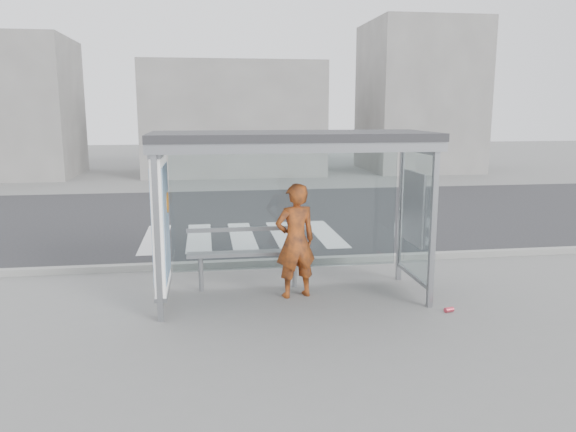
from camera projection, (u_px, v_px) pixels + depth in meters
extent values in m
plane|color=slate|center=(292.00, 298.00, 8.93)|extent=(80.00, 80.00, 0.00)
cube|color=#262628|center=(254.00, 216.00, 15.73)|extent=(30.00, 10.00, 0.01)
cube|color=gray|center=(277.00, 262.00, 10.81)|extent=(30.00, 0.18, 0.12)
cube|color=silver|center=(155.00, 239.00, 12.94)|extent=(0.55, 3.00, 0.00)
cube|color=silver|center=(199.00, 238.00, 13.09)|extent=(0.55, 3.00, 0.00)
cube|color=silver|center=(242.00, 236.00, 13.23)|extent=(0.55, 3.00, 0.00)
cube|color=silver|center=(284.00, 235.00, 13.37)|extent=(0.55, 3.00, 0.00)
cube|color=silver|center=(325.00, 234.00, 13.52)|extent=(0.55, 3.00, 0.00)
cube|color=gray|center=(157.00, 235.00, 7.73)|extent=(0.08, 0.08, 2.50)
cube|color=gray|center=(433.00, 226.00, 8.30)|extent=(0.08, 0.08, 2.50)
cube|color=gray|center=(164.00, 216.00, 9.09)|extent=(0.08, 0.08, 2.50)
cube|color=gray|center=(401.00, 210.00, 9.66)|extent=(0.08, 0.08, 2.50)
cube|color=#2D2D30|center=(293.00, 136.00, 8.45)|extent=(4.25, 1.65, 0.12)
cube|color=gray|center=(301.00, 147.00, 7.73)|extent=(4.25, 0.06, 0.18)
cube|color=white|center=(286.00, 210.00, 9.37)|extent=(3.80, 0.02, 2.00)
cube|color=white|center=(161.00, 222.00, 8.40)|extent=(0.15, 1.25, 2.00)
cube|color=teal|center=(167.00, 222.00, 8.41)|extent=(0.01, 1.10, 1.70)
cylinder|color=orange|center=(168.00, 202.00, 8.61)|extent=(0.02, 0.32, 0.32)
cube|color=white|center=(416.00, 214.00, 8.97)|extent=(0.03, 1.25, 2.00)
cube|color=beige|center=(413.00, 208.00, 9.00)|extent=(0.03, 0.86, 1.16)
cube|color=slate|center=(2.00, 108.00, 24.41)|extent=(6.00, 5.00, 6.00)
cube|color=slate|center=(232.00, 119.00, 25.94)|extent=(8.00, 5.00, 5.00)
cube|color=slate|center=(419.00, 97.00, 27.06)|extent=(5.00, 5.00, 7.00)
imported|color=orange|center=(295.00, 241.00, 8.85)|extent=(0.75, 0.57, 1.83)
cube|color=gray|center=(248.00, 253.00, 9.27)|extent=(2.01, 0.25, 0.06)
cylinder|color=gray|center=(201.00, 274.00, 9.22)|extent=(0.08, 0.08, 0.59)
cylinder|color=gray|center=(295.00, 270.00, 9.45)|extent=(0.08, 0.08, 0.59)
cube|color=gray|center=(247.00, 229.00, 9.29)|extent=(2.01, 0.04, 0.07)
cylinder|color=#DD4154|center=(449.00, 310.00, 8.31)|extent=(0.15, 0.11, 0.08)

